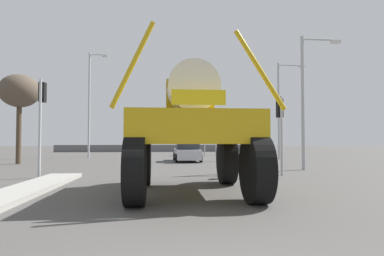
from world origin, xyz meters
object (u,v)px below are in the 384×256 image
Objects in this scene: oversize_sprayer at (190,131)px; streetlight_near_right at (306,94)px; streetlight_far_right at (281,105)px; traffic_signal_far_left at (204,129)px; sedan_ahead at (187,152)px; traffic_signal_far_right at (216,127)px; traffic_signal_near_right at (280,118)px; bare_tree_left at (20,92)px; streetlight_far_left at (90,100)px; traffic_signal_near_left at (42,106)px.

streetlight_near_right is at bearing -45.77° from oversize_sprayer.
oversize_sprayer is 18.18m from streetlight_far_right.
traffic_signal_far_left is at bearing 102.80° from streetlight_near_right.
sedan_ahead is 1.06× the size of traffic_signal_far_right.
oversize_sprayer is at bearing 174.99° from sedan_ahead.
bare_tree_left is at bearing 151.91° from traffic_signal_near_right.
sedan_ahead is 12.00m from bare_tree_left.
streetlight_far_left reaches higher than sedan_ahead.
sedan_ahead is 9.33m from traffic_signal_far_right.
streetlight_far_left reaches higher than streetlight_near_right.
sedan_ahead is 0.58× the size of streetlight_near_right.
traffic_signal_near_left is 0.52× the size of streetlight_far_right.
streetlight_far_right reaches higher than traffic_signal_far_left.
streetlight_far_right is at bearing 10.44° from bare_tree_left.
sedan_ahead is 0.53× the size of streetlight_far_right.
traffic_signal_far_right is at bearing 34.20° from bare_tree_left.
traffic_signal_near_left is at bearing 142.74° from sedan_ahead.
traffic_signal_near_left is 20.63m from traffic_signal_far_right.
traffic_signal_near_right is at bearing -51.97° from streetlight_far_left.
oversize_sprayer is at bearing -101.11° from traffic_signal_far_right.
streetlight_near_right is 17.95m from bare_tree_left.
traffic_signal_near_left is 9.16m from bare_tree_left.
streetlight_far_left reaches higher than traffic_signal_far_left.
streetlight_far_right reaches higher than traffic_signal_near_left.
traffic_signal_far_left is (9.19, 17.86, -0.32)m from traffic_signal_near_left.
streetlight_far_right is at bearing 69.21° from traffic_signal_near_right.
oversize_sprayer reaches higher than traffic_signal_far_right.
streetlight_far_left is at bearing 166.98° from streetlight_far_right.
traffic_signal_far_left is at bearing 93.84° from traffic_signal_near_right.
streetlight_near_right is at bearing 45.23° from traffic_signal_near_right.
streetlight_far_left reaches higher than traffic_signal_near_left.
traffic_signal_far_left is 0.63× the size of bare_tree_left.
oversize_sprayer is at bearing -135.38° from traffic_signal_near_right.
bare_tree_left is (-4.35, 7.88, 1.72)m from traffic_signal_near_left.
traffic_signal_near_right is 0.60× the size of bare_tree_left.
traffic_signal_far_right is at bearing 59.95° from traffic_signal_near_left.
streetlight_far_left is at bearing 137.93° from streetlight_near_right.
streetlight_far_left reaches higher than streetlight_far_right.
oversize_sprayer is 22.65m from traffic_signal_far_right.
traffic_signal_near_left reaches higher than traffic_signal_near_right.
sedan_ahead is 9.80m from streetlight_near_right.
bare_tree_left is at bearing 96.70° from sedan_ahead.
sedan_ahead is at bearing -4.22° from oversize_sprayer.
oversize_sprayer is 6.24m from traffic_signal_near_right.
traffic_signal_near_right is (3.54, -9.46, 1.87)m from sedan_ahead.
streetlight_far_right is at bearing -13.02° from streetlight_far_left.
oversize_sprayer is 22.45m from traffic_signal_far_left.
traffic_signal_far_right is at bearing 13.12° from streetlight_far_left.
traffic_signal_near_right reaches higher than sedan_ahead.
oversize_sprayer is 0.58× the size of streetlight_far_left.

